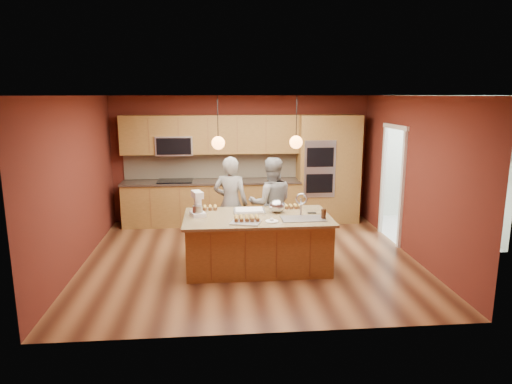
{
  "coord_description": "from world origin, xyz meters",
  "views": [
    {
      "loc": [
        -0.56,
        -7.31,
        2.71
      ],
      "look_at": [
        0.09,
        -0.1,
        1.17
      ],
      "focal_mm": 32.0,
      "sensor_mm": 36.0,
      "label": 1
    }
  ],
  "objects": [
    {
      "name": "laundry_room",
      "position": [
        4.35,
        1.2,
        1.95
      ],
      "size": [
        2.6,
        2.7,
        2.7
      ],
      "color": "silver",
      "rests_on": "ground"
    },
    {
      "name": "pendant_left",
      "position": [
        -0.51,
        -0.41,
        2.0
      ],
      "size": [
        0.2,
        0.2,
        0.8
      ],
      "color": "black",
      "rests_on": "ceiling"
    },
    {
      "name": "mixing_bowl",
      "position": [
        0.42,
        -0.2,
        0.95
      ],
      "size": [
        0.26,
        0.26,
        0.22
      ],
      "primitive_type": "ellipsoid",
      "color": "#B4B7BC",
      "rests_on": "island"
    },
    {
      "name": "cooling_rack",
      "position": [
        -0.13,
        -0.79,
        0.86
      ],
      "size": [
        0.5,
        0.42,
        0.02
      ],
      "primitive_type": "cube",
      "rotation": [
        0.0,
        0.0,
        -0.29
      ],
      "color": "#B3B5BB",
      "rests_on": "island"
    },
    {
      "name": "phone",
      "position": [
        0.97,
        -0.31,
        0.85
      ],
      "size": [
        0.15,
        0.09,
        0.01
      ],
      "primitive_type": "cube",
      "rotation": [
        0.0,
        0.0,
        -0.15
      ],
      "color": "black",
      "rests_on": "island"
    },
    {
      "name": "doorway_trim",
      "position": [
        2.73,
        0.8,
        1.05
      ],
      "size": [
        0.08,
        1.11,
        2.2
      ],
      "primitive_type": null,
      "color": "silver",
      "rests_on": "wall_right"
    },
    {
      "name": "cupcakes_left",
      "position": [
        -0.66,
        0.06,
        0.88
      ],
      "size": [
        0.25,
        0.17,
        0.07
      ],
      "primitive_type": null,
      "color": "#B69643",
      "rests_on": "island"
    },
    {
      "name": "stand_mixer",
      "position": [
        -0.85,
        -0.3,
        1.01
      ],
      "size": [
        0.28,
        0.33,
        0.39
      ],
      "rotation": [
        0.0,
        0.0,
        0.32
      ],
      "color": "white",
      "rests_on": "island"
    },
    {
      "name": "wall_left",
      "position": [
        -2.75,
        0.0,
        1.35
      ],
      "size": [
        0.0,
        5.0,
        5.0
      ],
      "primitive_type": "plane",
      "rotation": [
        1.57,
        0.0,
        1.57
      ],
      "color": "#541D15",
      "rests_on": "ground"
    },
    {
      "name": "dryer",
      "position": [
        4.23,
        1.62,
        0.44
      ],
      "size": [
        0.71,
        0.72,
        0.88
      ],
      "primitive_type": "cube",
      "rotation": [
        0.0,
        0.0,
        0.35
      ],
      "color": "white",
      "rests_on": "floor"
    },
    {
      "name": "tumbler",
      "position": [
        1.08,
        -0.66,
        0.92
      ],
      "size": [
        0.08,
        0.08,
        0.15
      ],
      "primitive_type": "cylinder",
      "color": "#361D0F",
      "rests_on": "island"
    },
    {
      "name": "wall_right",
      "position": [
        2.75,
        0.0,
        1.35
      ],
      "size": [
        0.0,
        5.0,
        5.0
      ],
      "primitive_type": "plane",
      "rotation": [
        1.57,
        0.0,
        -1.57
      ],
      "color": "#541D15",
      "rests_on": "ground"
    },
    {
      "name": "pendant_right",
      "position": [
        0.68,
        -0.41,
        2.0
      ],
      "size": [
        0.2,
        0.2,
        0.8
      ],
      "color": "black",
      "rests_on": "ceiling"
    },
    {
      "name": "person_left",
      "position": [
        -0.3,
        0.48,
        0.84
      ],
      "size": [
        0.69,
        0.54,
        1.67
      ],
      "primitive_type": "imported",
      "rotation": [
        0.0,
        0.0,
        2.88
      ],
      "color": "black",
      "rests_on": "floor"
    },
    {
      "name": "floor",
      "position": [
        0.0,
        0.0,
        0.0
      ],
      "size": [
        5.5,
        5.5,
        0.0
      ],
      "primitive_type": "plane",
      "color": "#422214",
      "rests_on": "ground"
    },
    {
      "name": "wall_front",
      "position": [
        0.0,
        -2.5,
        1.35
      ],
      "size": [
        5.5,
        0.0,
        5.5
      ],
      "primitive_type": "plane",
      "rotation": [
        -1.57,
        0.0,
        0.0
      ],
      "color": "#541D15",
      "rests_on": "ground"
    },
    {
      "name": "plate",
      "position": [
        0.27,
        -0.76,
        0.85
      ],
      "size": [
        0.2,
        0.2,
        0.01
      ],
      "primitive_type": "cylinder",
      "color": "white",
      "rests_on": "island"
    },
    {
      "name": "ceiling",
      "position": [
        0.0,
        0.0,
        2.7
      ],
      "size": [
        5.5,
        5.5,
        0.0
      ],
      "primitive_type": "plane",
      "rotation": [
        3.14,
        0.0,
        0.0
      ],
      "color": "white",
      "rests_on": "ground"
    },
    {
      "name": "cabinet_run",
      "position": [
        -0.68,
        2.25,
        0.98
      ],
      "size": [
        3.74,
        0.64,
        2.3
      ],
      "color": "brown",
      "rests_on": "floor"
    },
    {
      "name": "sheet_cake",
      "position": [
        -0.03,
        -0.14,
        0.87
      ],
      "size": [
        0.51,
        0.38,
        0.05
      ],
      "rotation": [
        0.0,
        0.0,
        -0.01
      ],
      "color": "silver",
      "rests_on": "island"
    },
    {
      "name": "oven_column",
      "position": [
        1.85,
        2.19,
        1.15
      ],
      "size": [
        1.3,
        0.62,
        2.3
      ],
      "color": "brown",
      "rests_on": "floor"
    },
    {
      "name": "cupcakes_rack",
      "position": [
        -0.11,
        -0.7,
        0.9
      ],
      "size": [
        0.39,
        0.23,
        0.07
      ],
      "primitive_type": null,
      "color": "#B69643",
      "rests_on": "island"
    },
    {
      "name": "washer",
      "position": [
        4.2,
        0.79,
        0.53
      ],
      "size": [
        0.74,
        0.75,
        1.06
      ],
      "primitive_type": "cube",
      "rotation": [
        0.0,
        0.0,
        0.12
      ],
      "color": "white",
      "rests_on": "floor"
    },
    {
      "name": "wall_back",
      "position": [
        0.0,
        2.5,
        1.35
      ],
      "size": [
        5.5,
        0.0,
        5.5
      ],
      "primitive_type": "plane",
      "rotation": [
        1.57,
        0.0,
        0.0
      ],
      "color": "#541D15",
      "rests_on": "ground"
    },
    {
      "name": "cupcakes_right",
      "position": [
        0.73,
        0.04,
        0.88
      ],
      "size": [
        0.31,
        0.15,
        0.07
      ],
      "primitive_type": null,
      "color": "#B69643",
      "rests_on": "island"
    },
    {
      "name": "person_right",
      "position": [
        0.41,
        0.48,
        0.83
      ],
      "size": [
        0.82,
        0.65,
        1.65
      ],
      "primitive_type": "imported",
      "rotation": [
        0.0,
        0.0,
        3.17
      ],
      "color": "slate",
      "rests_on": "floor"
    },
    {
      "name": "island",
      "position": [
        0.1,
        -0.41,
        0.43
      ],
      "size": [
        2.29,
        1.29,
        1.22
      ],
      "color": "brown",
      "rests_on": "floor"
    }
  ]
}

